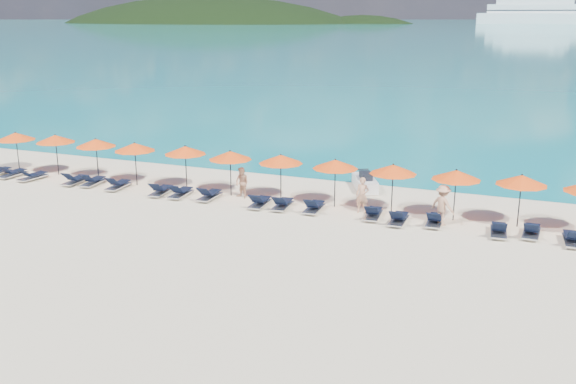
% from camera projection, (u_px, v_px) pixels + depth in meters
% --- Properties ---
extents(ground, '(1400.00, 1400.00, 0.00)m').
position_uv_depth(ground, '(260.00, 240.00, 25.24)').
color(ground, beige).
extents(sea, '(1600.00, 1300.00, 0.01)m').
position_uv_depth(sea, '(541.00, 23.00, 615.67)').
color(sea, '#1FA9B2').
rests_on(sea, ground).
extents(headland_main, '(374.00, 242.00, 126.50)m').
position_uv_depth(headland_main, '(207.00, 63.00, 625.74)').
color(headland_main, black).
rests_on(headland_main, ground).
extents(headland_small, '(162.00, 126.00, 85.50)m').
position_uv_depth(headland_small, '(361.00, 63.00, 589.21)').
color(headland_small, black).
rests_on(headland_small, ground).
extents(cruise_ship, '(122.25, 28.53, 33.72)m').
position_uv_depth(cruise_ship, '(551.00, 14.00, 550.35)').
color(cruise_ship, white).
rests_on(cruise_ship, ground).
extents(jetski, '(1.94, 2.69, 0.90)m').
position_uv_depth(jetski, '(365.00, 182.00, 32.47)').
color(jetski, white).
rests_on(jetski, ground).
extents(beachgoer_a, '(0.59, 0.39, 1.62)m').
position_uv_depth(beachgoer_a, '(362.00, 195.00, 28.52)').
color(beachgoer_a, tan).
rests_on(beachgoer_a, ground).
extents(beachgoer_b, '(0.82, 0.63, 1.50)m').
position_uv_depth(beachgoer_b, '(242.00, 183.00, 30.87)').
color(beachgoer_b, tan).
rests_on(beachgoer_b, ground).
extents(beachgoer_c, '(1.24, 0.99, 1.74)m').
position_uv_depth(beachgoer_c, '(443.00, 205.00, 26.87)').
color(beachgoer_c, tan).
rests_on(beachgoer_c, ground).
extents(umbrella_0, '(2.10, 2.10, 2.28)m').
position_uv_depth(umbrella_0, '(16.00, 136.00, 35.72)').
color(umbrella_0, black).
rests_on(umbrella_0, ground).
extents(umbrella_1, '(2.10, 2.10, 2.28)m').
position_uv_depth(umbrella_1, '(55.00, 139.00, 35.01)').
color(umbrella_1, black).
rests_on(umbrella_1, ground).
extents(umbrella_2, '(2.10, 2.10, 2.28)m').
position_uv_depth(umbrella_2, '(96.00, 143.00, 33.91)').
color(umbrella_2, black).
rests_on(umbrella_2, ground).
extents(umbrella_3, '(2.10, 2.10, 2.28)m').
position_uv_depth(umbrella_3, '(135.00, 147.00, 32.85)').
color(umbrella_3, black).
rests_on(umbrella_3, ground).
extents(umbrella_4, '(2.10, 2.10, 2.28)m').
position_uv_depth(umbrella_4, '(185.00, 150.00, 32.07)').
color(umbrella_4, black).
rests_on(umbrella_4, ground).
extents(umbrella_5, '(2.10, 2.10, 2.28)m').
position_uv_depth(umbrella_5, '(230.00, 155.00, 30.92)').
color(umbrella_5, black).
rests_on(umbrella_5, ground).
extents(umbrella_6, '(2.10, 2.10, 2.28)m').
position_uv_depth(umbrella_6, '(281.00, 159.00, 30.10)').
color(umbrella_6, black).
rests_on(umbrella_6, ground).
extents(umbrella_7, '(2.10, 2.10, 2.28)m').
position_uv_depth(umbrella_7, '(335.00, 164.00, 29.10)').
color(umbrella_7, black).
rests_on(umbrella_7, ground).
extents(umbrella_8, '(2.10, 2.10, 2.28)m').
position_uv_depth(umbrella_8, '(393.00, 169.00, 28.15)').
color(umbrella_8, black).
rests_on(umbrella_8, ground).
extents(umbrella_9, '(2.10, 2.10, 2.28)m').
position_uv_depth(umbrella_9, '(456.00, 175.00, 27.17)').
color(umbrella_9, black).
rests_on(umbrella_9, ground).
extents(umbrella_10, '(2.10, 2.10, 2.28)m').
position_uv_depth(umbrella_10, '(522.00, 180.00, 26.33)').
color(umbrella_10, black).
rests_on(umbrella_10, ground).
extents(lounger_1, '(0.68, 1.72, 0.66)m').
position_uv_depth(lounger_1, '(12.00, 173.00, 34.92)').
color(lounger_1, silver).
rests_on(lounger_1, ground).
extents(lounger_2, '(0.79, 1.76, 0.66)m').
position_uv_depth(lounger_2, '(32.00, 176.00, 34.30)').
color(lounger_2, silver).
rests_on(lounger_2, ground).
extents(lounger_3, '(0.69, 1.72, 0.66)m').
position_uv_depth(lounger_3, '(75.00, 180.00, 33.50)').
color(lounger_3, silver).
rests_on(lounger_3, ground).
extents(lounger_4, '(0.77, 1.75, 0.66)m').
position_uv_depth(lounger_4, '(93.00, 181.00, 33.24)').
color(lounger_4, silver).
rests_on(lounger_4, ground).
extents(lounger_5, '(0.74, 1.74, 0.66)m').
position_uv_depth(lounger_5, '(118.00, 185.00, 32.55)').
color(lounger_5, silver).
rests_on(lounger_5, ground).
extents(lounger_6, '(0.79, 1.75, 0.66)m').
position_uv_depth(lounger_6, '(161.00, 190.00, 31.50)').
color(lounger_6, silver).
rests_on(lounger_6, ground).
extents(lounger_7, '(0.73, 1.74, 0.66)m').
position_uv_depth(lounger_7, '(181.00, 192.00, 31.15)').
color(lounger_7, silver).
rests_on(lounger_7, ground).
extents(lounger_8, '(0.67, 1.72, 0.66)m').
position_uv_depth(lounger_8, '(209.00, 195.00, 30.70)').
color(lounger_8, silver).
rests_on(lounger_8, ground).
extents(lounger_9, '(0.70, 1.73, 0.66)m').
position_uv_depth(lounger_9, '(260.00, 202.00, 29.56)').
color(lounger_9, silver).
rests_on(lounger_9, ground).
extents(lounger_10, '(0.74, 1.74, 0.66)m').
position_uv_depth(lounger_10, '(282.00, 204.00, 29.25)').
color(lounger_10, silver).
rests_on(lounger_10, ground).
extents(lounger_11, '(0.69, 1.73, 0.66)m').
position_uv_depth(lounger_11, '(314.00, 207.00, 28.82)').
color(lounger_11, silver).
rests_on(lounger_11, ground).
extents(lounger_12, '(0.76, 1.75, 0.66)m').
position_uv_depth(lounger_12, '(373.00, 213.00, 27.87)').
color(lounger_12, silver).
rests_on(lounger_12, ground).
extents(lounger_13, '(0.65, 1.71, 0.66)m').
position_uv_depth(lounger_13, '(398.00, 218.00, 27.17)').
color(lounger_13, silver).
rests_on(lounger_13, ground).
extents(lounger_14, '(0.68, 1.72, 0.66)m').
position_uv_depth(lounger_14, '(435.00, 220.00, 26.98)').
color(lounger_14, silver).
rests_on(lounger_14, ground).
extents(lounger_15, '(0.76, 1.75, 0.66)m').
position_uv_depth(lounger_15, '(499.00, 230.00, 25.74)').
color(lounger_15, silver).
rests_on(lounger_15, ground).
extents(lounger_16, '(0.70, 1.73, 0.66)m').
position_uv_depth(lounger_16, '(532.00, 231.00, 25.60)').
color(lounger_16, silver).
rests_on(lounger_16, ground).
extents(lounger_17, '(0.75, 1.74, 0.66)m').
position_uv_depth(lounger_17, '(573.00, 238.00, 24.74)').
color(lounger_17, silver).
rests_on(lounger_17, ground).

